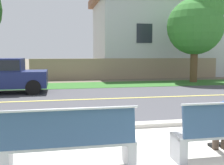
# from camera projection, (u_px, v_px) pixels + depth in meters

# --- Properties ---
(ground_plane) EXTENTS (140.00, 140.00, 0.00)m
(ground_plane) POSITION_uv_depth(u_px,v_px,m) (93.00, 94.00, 11.98)
(ground_plane) COLOR #665B4C
(sidewalk_pavement) EXTENTS (44.00, 3.60, 0.01)m
(sidewalk_pavement) POSITION_uv_depth(u_px,v_px,m) (151.00, 159.00, 4.57)
(sidewalk_pavement) COLOR beige
(sidewalk_pavement) RESTS_ON ground_plane
(curb_edge) EXTENTS (44.00, 0.30, 0.11)m
(curb_edge) POSITION_uv_depth(u_px,v_px,m) (124.00, 126.00, 6.46)
(curb_edge) COLOR #ADA89E
(curb_edge) RESTS_ON ground_plane
(street_asphalt) EXTENTS (52.00, 8.00, 0.01)m
(street_asphalt) POSITION_uv_depth(u_px,v_px,m) (98.00, 99.00, 10.51)
(street_asphalt) COLOR #424247
(street_asphalt) RESTS_ON ground_plane
(road_centre_line) EXTENTS (48.00, 0.14, 0.01)m
(road_centre_line) POSITION_uv_depth(u_px,v_px,m) (98.00, 99.00, 10.51)
(road_centre_line) COLOR #E0CC4C
(road_centre_line) RESTS_ON ground_plane
(far_verge_grass) EXTENTS (48.00, 2.80, 0.02)m
(far_verge_grass) POSITION_uv_depth(u_px,v_px,m) (86.00, 85.00, 15.02)
(far_verge_grass) COLOR #2D6026
(far_verge_grass) RESTS_ON ground_plane
(bench_left) EXTENTS (1.98, 0.48, 1.01)m
(bench_left) POSITION_uv_depth(u_px,v_px,m) (70.00, 142.00, 4.04)
(bench_left) COLOR #9EA0A8
(bench_left) RESTS_ON ground_plane
(shade_tree_left) EXTENTS (3.34, 3.34, 5.51)m
(shade_tree_left) POSITION_uv_depth(u_px,v_px,m) (197.00, 22.00, 16.19)
(shade_tree_left) COLOR brown
(shade_tree_left) RESTS_ON ground_plane
(garden_wall) EXTENTS (13.00, 0.36, 1.40)m
(garden_wall) POSITION_uv_depth(u_px,v_px,m) (128.00, 69.00, 18.65)
(garden_wall) COLOR gray
(garden_wall) RESTS_ON ground_plane
(house_across_street) EXTENTS (10.65, 6.91, 6.23)m
(house_across_street) POSITION_uv_depth(u_px,v_px,m) (158.00, 36.00, 22.14)
(house_across_street) COLOR #B7BCC1
(house_across_street) RESTS_ON ground_plane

